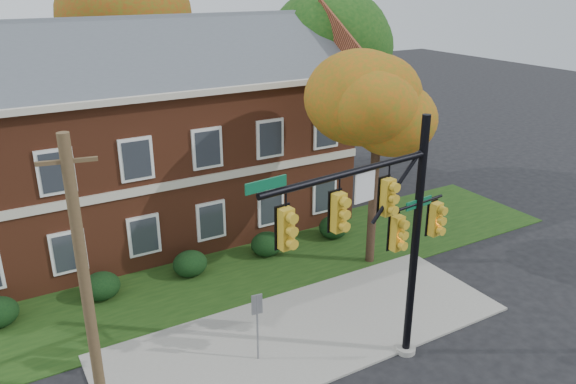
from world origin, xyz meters
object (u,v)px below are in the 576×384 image
hedge_left (101,286)px  sign_post (257,317)px  hedge_center (190,264)px  tree_near_right (385,106)px  apartment_building (141,127)px  utility_pole (87,298)px  tree_far_rear (117,25)px  traffic_signal (384,226)px  hedge_right (267,244)px  tree_right_rear (339,40)px  hedge_far_right (334,227)px

hedge_left → sign_post: 7.13m
hedge_center → tree_near_right: (7.22, -2.83, 6.14)m
apartment_building → utility_pole: bearing=-112.3°
tree_far_rear → sign_post: bearing=-94.4°
hedge_center → tree_far_rear: 15.57m
apartment_building → hedge_center: bearing=-90.0°
apartment_building → sign_post: 11.93m
traffic_signal → sign_post: (-2.91, 2.16, -3.21)m
tree_far_rear → traffic_signal: size_ratio=1.48×
tree_near_right → utility_pole: (-12.22, -4.09, -2.50)m
hedge_right → traffic_signal: size_ratio=0.18×
tree_right_rear → utility_pole: (-16.31, -13.03, -3.95)m
hedge_far_right → utility_pole: utility_pole is taller
hedge_center → traffic_signal: bearing=-71.6°
hedge_center → traffic_signal: (2.77, -8.36, 4.31)m
tree_near_right → tree_right_rear: (4.09, 8.95, 1.45)m
hedge_right → traffic_signal: bearing=-95.0°
utility_pole → traffic_signal: bearing=0.9°
traffic_signal → hedge_right: bearing=78.6°
tree_far_rear → utility_pole: 21.51m
tree_near_right → utility_pole: size_ratio=1.04×
tree_right_rear → tree_far_rear: tree_far_rear is taller
traffic_signal → sign_post: traffic_signal is taller
apartment_building → hedge_far_right: 9.82m
hedge_far_right → hedge_left: bearing=180.0°
tree_far_rear → traffic_signal: 21.87m
sign_post → apartment_building: bearing=96.7°
hedge_right → tree_near_right: tree_near_right is taller
hedge_center → hedge_right: same height
hedge_center → sign_post: sign_post is taller
tree_right_rear → apartment_building: bearing=-175.7°
apartment_building → tree_far_rear: 8.84m
tree_right_rear → tree_near_right: bearing=-114.6°
hedge_right → tree_far_rear: 15.66m
hedge_right → hedge_far_right: same height
hedge_right → tree_far_rear: bearing=99.4°
hedge_far_right → tree_far_rear: size_ratio=0.12×
hedge_center → tree_near_right: tree_near_right is taller
hedge_right → tree_right_rear: (7.81, 6.11, 7.60)m
hedge_far_right → tree_near_right: tree_near_right is taller
apartment_building → tree_near_right: 10.97m
traffic_signal → hedge_center: bearing=102.0°
tree_right_rear → hedge_far_right: bearing=-125.2°
hedge_right → sign_post: bearing=-120.4°
sign_post → tree_right_rear: bearing=54.4°
hedge_right → hedge_left: bearing=180.0°
hedge_far_right → traffic_signal: (-4.23, -8.36, 4.31)m
tree_far_rear → traffic_signal: tree_far_rear is taller
tree_near_right → tree_right_rear: 9.94m
apartment_building → sign_post: (-0.14, -11.45, -3.37)m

